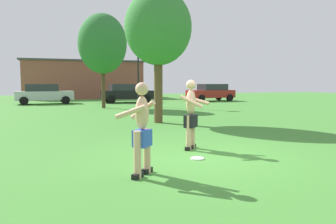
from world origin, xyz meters
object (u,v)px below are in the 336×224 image
player_near (191,113)px  lamp_post (138,55)px  player_in_blue (142,127)px  car_black_mid_lot (126,93)px  tree_left_field (102,44)px  tree_right_field (158,28)px  car_silver_near_post (44,94)px  car_red_far_end (211,92)px  frisbee (197,158)px

player_near → lamp_post: lamp_post is taller
player_in_blue → car_black_mid_lot: 21.39m
lamp_post → tree_left_field: size_ratio=0.97×
player_near → tree_right_field: (0.71, 5.30, 2.96)m
player_near → tree_left_field: bearing=92.3°
lamp_post → tree_right_field: bearing=-97.8°
tree_left_field → tree_right_field: 8.68m
tree_left_field → tree_right_field: bearing=-81.5°
player_near → lamp_post: bearing=82.2°
car_silver_near_post → car_red_far_end: bearing=-2.1°
tree_left_field → tree_right_field: tree_left_field is taller
frisbee → car_silver_near_post: bearing=102.0°
player_in_blue → car_red_far_end: 23.74m
player_in_blue → tree_left_field: 16.09m
car_silver_near_post → tree_right_field: size_ratio=0.81×
frisbee → car_red_far_end: 22.37m
player_near → tree_left_field: 14.28m
car_red_far_end → tree_right_field: tree_right_field is taller
tree_right_field → lamp_post: bearing=82.2°
lamp_post → tree_left_field: tree_left_field is taller
car_silver_near_post → lamp_post: lamp_post is taller
car_black_mid_lot → car_red_far_end: 7.86m
player_in_blue → car_red_far_end: bearing=60.9°
frisbee → car_black_mid_lot: car_black_mid_lot is taller
car_red_far_end → lamp_post: (-7.82, -4.19, 2.84)m
player_near → car_red_far_end: bearing=62.5°
player_near → tree_left_field: size_ratio=0.28×
player_near → player_in_blue: 2.48m
frisbee → car_black_mid_lot: 20.39m
frisbee → car_silver_near_post: size_ratio=0.07×
player_near → car_black_mid_lot: 19.35m
car_silver_near_post → car_black_mid_lot: size_ratio=1.01×
car_black_mid_lot → tree_left_field: bearing=-115.4°
car_silver_near_post → lamp_post: size_ratio=0.74×
player_near → car_black_mid_lot: player_near is taller
tree_left_field → car_black_mid_lot: bearing=64.6°
player_near → car_red_far_end: player_near is taller
lamp_post → player_in_blue: bearing=-102.6°
player_in_blue → frisbee: 1.86m
car_red_far_end → tree_left_field: size_ratio=0.72×
tree_right_field → tree_left_field: bearing=98.5°
frisbee → tree_right_field: bearing=81.2°
car_silver_near_post → player_near: bearing=-76.7°
player_in_blue → car_silver_near_post: size_ratio=0.38×
frisbee → car_red_far_end: bearing=63.1°
car_silver_near_post → tree_left_field: size_ratio=0.72×
lamp_post → tree_right_field: lamp_post is taller
player_in_blue → lamp_post: lamp_post is taller
frisbee → tree_right_field: size_ratio=0.05×
frisbee → tree_right_field: 7.46m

